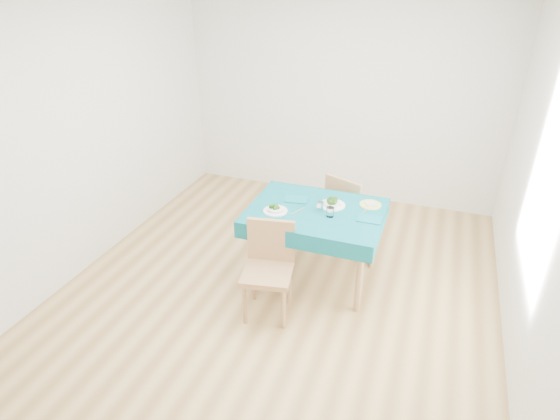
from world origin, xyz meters
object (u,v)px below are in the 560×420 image
(chair_far, at_px, (353,199))
(bowl_far, at_px, (332,202))
(table, at_px, (314,244))
(side_plate, at_px, (370,205))
(bowl_near, at_px, (275,208))
(chair_near, at_px, (267,264))

(chair_far, xyz_separation_m, bowl_far, (-0.09, -0.62, 0.25))
(table, distance_m, side_plate, 0.66)
(bowl_far, xyz_separation_m, side_plate, (0.34, 0.13, -0.03))
(bowl_near, bearing_deg, table, 24.91)
(chair_far, height_order, side_plate, chair_far)
(chair_near, distance_m, chair_far, 1.48)
(table, height_order, chair_near, chair_near)
(table, bearing_deg, chair_near, -109.26)
(bowl_near, height_order, side_plate, bowl_near)
(side_plate, bearing_deg, table, -150.04)
(chair_near, bearing_deg, chair_far, 62.51)
(chair_near, bearing_deg, table, 60.49)
(chair_far, height_order, bowl_near, chair_far)
(chair_near, relative_size, bowl_far, 4.15)
(chair_near, distance_m, bowl_far, 0.91)
(bowl_far, bearing_deg, side_plate, 21.13)
(table, bearing_deg, chair_far, 74.58)
(chair_near, height_order, bowl_near, chair_near)
(table, xyz_separation_m, chair_near, (-0.23, -0.66, 0.14))
(bowl_near, bearing_deg, bowl_far, 32.38)
(table, distance_m, chair_near, 0.72)
(side_plate, bearing_deg, chair_far, 117.86)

